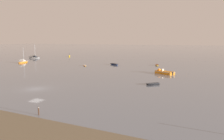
{
  "coord_description": "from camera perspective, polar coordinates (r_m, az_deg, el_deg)",
  "views": [
    {
      "loc": [
        33.6,
        -33.35,
        10.16
      ],
      "look_at": [
        4.16,
        27.87,
        0.75
      ],
      "focal_mm": 35.22,
      "sensor_mm": 36.0,
      "label": 1
    }
  ],
  "objects": [
    {
      "name": "channel_buoy",
      "position": [
        133.88,
        -11.03,
        3.58
      ],
      "size": [
        0.9,
        0.9,
        2.3
      ],
      "color": "gold",
      "rests_on": "ground"
    },
    {
      "name": "motorboat_moored_0",
      "position": [
        68.12,
        12.85,
        -0.62
      ],
      "size": [
        7.05,
        5.11,
        2.31
      ],
      "rotation": [
        0.0,
        0.0,
        2.67
      ],
      "color": "orange",
      "rests_on": "ground"
    },
    {
      "name": "rowboat_moored_0",
      "position": [
        50.77,
        10.61,
        -3.63
      ],
      "size": [
        3.16,
        3.27,
        0.54
      ],
      "rotation": [
        0.0,
        0.0,
        3.96
      ],
      "color": "black",
      "rests_on": "ground"
    },
    {
      "name": "rowboat_moored_5",
      "position": [
        88.97,
        0.59,
        1.46
      ],
      "size": [
        4.83,
        4.03,
        0.75
      ],
      "rotation": [
        0.0,
        0.0,
        2.54
      ],
      "color": "navy",
      "rests_on": "ground"
    },
    {
      "name": "mooring_post_left",
      "position": [
        31.83,
        -18.51,
        -10.09
      ],
      "size": [
        0.22,
        0.22,
        1.28
      ],
      "color": "#4E3323",
      "rests_on": "ground"
    },
    {
      "name": "sailboat_moored_0",
      "position": [
        104.76,
        -22.09,
        1.91
      ],
      "size": [
        3.38,
        6.61,
        7.1
      ],
      "rotation": [
        0.0,
        0.0,
        1.8
      ],
      "color": "orange",
      "rests_on": "ground"
    },
    {
      "name": "ground_plane",
      "position": [
        48.43,
        -19.14,
        -4.67
      ],
      "size": [
        800.0,
        800.0,
        0.0
      ],
      "primitive_type": "plane",
      "color": "gray"
    },
    {
      "name": "rowboat_moored_1",
      "position": [
        88.91,
        11.59,
        1.26
      ],
      "size": [
        2.25,
        3.75,
        0.56
      ],
      "rotation": [
        0.0,
        0.0,
        5.03
      ],
      "color": "gold",
      "rests_on": "ground"
    },
    {
      "name": "sailboat_moored_1",
      "position": [
        128.88,
        -19.54,
        3.06
      ],
      "size": [
        7.35,
        2.86,
        8.05
      ],
      "rotation": [
        0.0,
        0.0,
        0.09
      ],
      "color": "white",
      "rests_on": "ground"
    },
    {
      "name": "rowboat_moored_3",
      "position": [
        86.53,
        -7.08,
        1.16
      ],
      "size": [
        2.67,
        2.91,
        0.47
      ],
      "rotation": [
        0.0,
        0.0,
        5.41
      ],
      "color": "orange",
      "rests_on": "ground"
    }
  ]
}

